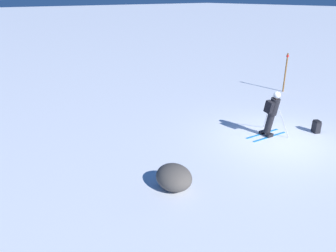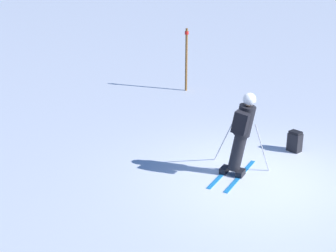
{
  "view_description": "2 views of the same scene",
  "coord_description": "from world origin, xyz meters",
  "views": [
    {
      "loc": [
        -6.06,
        10.3,
        5.08
      ],
      "look_at": [
        0.97,
        4.52,
        1.4
      ],
      "focal_mm": 35.0,
      "sensor_mm": 36.0,
      "label": 1
    },
    {
      "loc": [
        -1.42,
        8.86,
        4.3
      ],
      "look_at": [
        1.38,
        1.51,
        1.48
      ],
      "focal_mm": 50.0,
      "sensor_mm": 36.0,
      "label": 2
    }
  ],
  "objects": [
    {
      "name": "spare_backpack",
      "position": [
        -0.56,
        -1.77,
        0.24
      ],
      "size": [
        0.37,
        0.34,
        0.5
      ],
      "rotation": [
        0.0,
        0.0,
        2.65
      ],
      "color": "black",
      "rests_on": "ground"
    },
    {
      "name": "ground_plane",
      "position": [
        0.0,
        0.0,
        0.0
      ],
      "size": [
        300.0,
        300.0,
        0.0
      ],
      "primitive_type": "plane",
      "color": "white"
    },
    {
      "name": "trail_marker",
      "position": [
        3.58,
        -5.99,
        1.16
      ],
      "size": [
        0.13,
        0.13,
        2.13
      ],
      "color": "brown",
      "rests_on": "ground"
    },
    {
      "name": "skier",
      "position": [
        0.34,
        0.05,
        1.03
      ],
      "size": [
        1.28,
        1.76,
        1.85
      ],
      "rotation": [
        0.0,
        0.0,
        -0.12
      ],
      "color": "#1E7AC6",
      "rests_on": "ground"
    }
  ]
}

